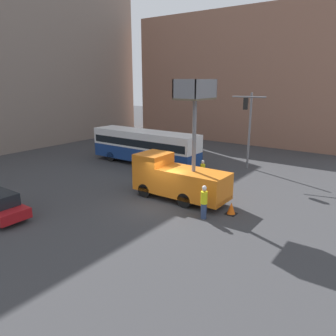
{
  "coord_description": "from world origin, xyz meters",
  "views": [
    {
      "loc": [
        -15.3,
        -11.71,
        7.56
      ],
      "look_at": [
        1.43,
        0.35,
        1.98
      ],
      "focal_mm": 35.0,
      "sensor_mm": 36.0,
      "label": 1
    }
  ],
  "objects_px": {
    "city_bus": "(145,145)",
    "road_worker_directing": "(203,171)",
    "traffic_light_pole": "(248,120)",
    "traffic_cone_near_truck": "(231,209)",
    "road_worker_near_truck": "(204,202)",
    "utility_truck": "(178,176)"
  },
  "relations": [
    {
      "from": "city_bus",
      "to": "road_worker_directing",
      "type": "xyz_separation_m",
      "value": [
        -1.79,
        -7.11,
        -0.93
      ]
    },
    {
      "from": "traffic_light_pole",
      "to": "traffic_cone_near_truck",
      "type": "distance_m",
      "value": 10.78
    },
    {
      "from": "traffic_light_pole",
      "to": "road_worker_near_truck",
      "type": "bearing_deg",
      "value": -168.93
    },
    {
      "from": "utility_truck",
      "to": "traffic_light_pole",
      "type": "xyz_separation_m",
      "value": [
        9.27,
        -0.76,
        2.75
      ]
    },
    {
      "from": "road_worker_near_truck",
      "to": "traffic_cone_near_truck",
      "type": "height_order",
      "value": "road_worker_near_truck"
    },
    {
      "from": "utility_truck",
      "to": "city_bus",
      "type": "bearing_deg",
      "value": 52.43
    },
    {
      "from": "traffic_light_pole",
      "to": "road_worker_directing",
      "type": "xyz_separation_m",
      "value": [
        -5.21,
        1.26,
        -3.46
      ]
    },
    {
      "from": "utility_truck",
      "to": "road_worker_directing",
      "type": "height_order",
      "value": "utility_truck"
    },
    {
      "from": "utility_truck",
      "to": "traffic_light_pole",
      "type": "bearing_deg",
      "value": -4.66
    },
    {
      "from": "city_bus",
      "to": "traffic_light_pole",
      "type": "height_order",
      "value": "traffic_light_pole"
    },
    {
      "from": "road_worker_near_truck",
      "to": "traffic_cone_near_truck",
      "type": "distance_m",
      "value": 1.89
    },
    {
      "from": "utility_truck",
      "to": "traffic_cone_near_truck",
      "type": "xyz_separation_m",
      "value": [
        -0.23,
        -3.9,
        -1.25
      ]
    },
    {
      "from": "traffic_light_pole",
      "to": "road_worker_near_truck",
      "type": "xyz_separation_m",
      "value": [
        -10.97,
        -2.15,
        -3.35
      ]
    },
    {
      "from": "road_worker_near_truck",
      "to": "traffic_light_pole",
      "type": "bearing_deg",
      "value": 60.11
    },
    {
      "from": "road_worker_directing",
      "to": "traffic_cone_near_truck",
      "type": "distance_m",
      "value": 6.18
    },
    {
      "from": "traffic_light_pole",
      "to": "traffic_cone_near_truck",
      "type": "bearing_deg",
      "value": -161.7
    },
    {
      "from": "utility_truck",
      "to": "city_bus",
      "type": "xyz_separation_m",
      "value": [
        5.86,
        7.62,
        0.22
      ]
    },
    {
      "from": "city_bus",
      "to": "road_worker_directing",
      "type": "distance_m",
      "value": 7.39
    },
    {
      "from": "city_bus",
      "to": "road_worker_near_truck",
      "type": "distance_m",
      "value": 12.98
    },
    {
      "from": "utility_truck",
      "to": "traffic_cone_near_truck",
      "type": "distance_m",
      "value": 4.1
    },
    {
      "from": "city_bus",
      "to": "traffic_cone_near_truck",
      "type": "height_order",
      "value": "city_bus"
    },
    {
      "from": "city_bus",
      "to": "road_worker_near_truck",
      "type": "height_order",
      "value": "city_bus"
    }
  ]
}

